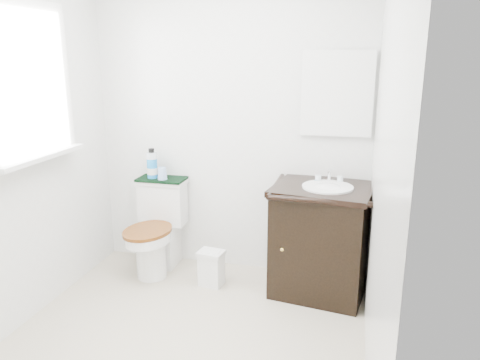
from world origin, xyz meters
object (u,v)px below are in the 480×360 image
at_px(mouthwash_bottle, 152,165).
at_px(vanity, 321,237).
at_px(toilet, 158,232).
at_px(cup, 162,173).
at_px(trash_bin, 211,268).

bearing_deg(mouthwash_bottle, vanity, -7.12).
bearing_deg(toilet, mouthwash_bottle, 124.28).
xyz_separation_m(vanity, cup, (-1.30, 0.15, 0.37)).
xyz_separation_m(mouthwash_bottle, cup, (0.10, -0.03, -0.06)).
relative_size(toilet, cup, 7.40).
distance_m(toilet, mouthwash_bottle, 0.55).
relative_size(vanity, trash_bin, 3.32).
bearing_deg(vanity, toilet, 177.06).
bearing_deg(toilet, vanity, -2.94).
xyz_separation_m(toilet, cup, (0.02, 0.08, 0.47)).
distance_m(vanity, cup, 1.36).
height_order(toilet, cup, cup).
distance_m(trash_bin, cup, 0.85).
xyz_separation_m(vanity, mouthwash_bottle, (-1.40, 0.17, 0.43)).
bearing_deg(cup, trash_bin, -27.60).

